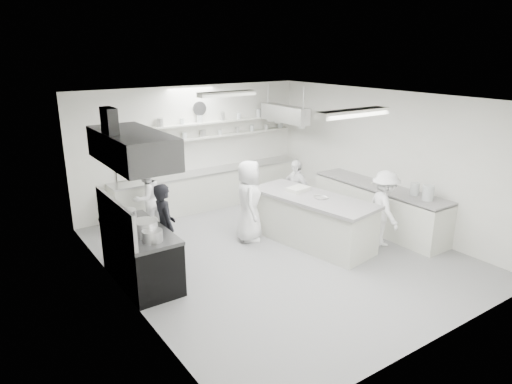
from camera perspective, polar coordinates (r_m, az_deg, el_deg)
floor at (r=9.16m, az=2.60°, el=-7.57°), size 6.00×7.00×0.02m
ceiling at (r=8.35m, az=2.89°, el=11.58°), size 6.00×7.00×0.02m
wall_back at (r=11.53m, az=-7.84°, el=5.47°), size 6.00×0.04×3.00m
wall_front at (r=6.36m, az=22.17°, el=-5.68°), size 6.00×0.04×3.00m
wall_left at (r=7.30m, az=-16.42°, el=-2.14°), size 0.04×7.00×3.00m
wall_right at (r=10.66m, az=15.75°, el=3.99°), size 0.04×7.00×3.00m
stove at (r=8.16m, az=-14.02°, el=-7.80°), size 0.80×1.80×0.90m
exhaust_hood at (r=7.57m, az=-15.07°, el=5.34°), size 0.85×2.00×0.50m
back_counter at (r=11.67m, az=-5.65°, el=0.41°), size 5.00×0.60×0.92m
shelf_lower at (r=11.70m, az=-4.52°, el=6.99°), size 4.20×0.26×0.04m
shelf_upper at (r=11.64m, az=-4.56°, el=8.68°), size 4.20×0.26×0.04m
pass_through_window at (r=11.02m, az=-13.83°, el=4.30°), size 1.30×0.04×1.00m
wall_clock at (r=11.43m, az=-7.04°, el=10.22°), size 0.32×0.05×0.32m
right_counter at (r=10.56m, az=14.89°, el=-1.90°), size 0.74×3.30×0.94m
pot_rack at (r=11.53m, az=3.56°, el=9.63°), size 0.30×1.60×0.40m
light_fixture_front at (r=7.02m, az=11.91°, el=9.55°), size 1.30×0.25×0.10m
light_fixture_rear at (r=9.84m, az=-3.61°, el=12.04°), size 1.30×0.25×0.10m
prep_island at (r=9.50m, az=6.89°, el=-3.56°), size 1.38×2.71×0.95m
stove_pot at (r=7.67m, az=-13.56°, el=-4.50°), size 0.41×0.41×0.29m
cook_stove at (r=8.41m, az=-11.19°, el=-4.24°), size 0.43×0.62×1.60m
cook_back at (r=10.25m, az=-13.34°, el=-0.75°), size 0.88×0.80×1.49m
cook_island_left at (r=9.46m, az=-0.89°, el=-1.11°), size 0.88×0.99×1.70m
cook_island_right at (r=10.52m, az=4.91°, el=0.06°), size 0.43×0.88×1.46m
cook_right at (r=9.62m, az=15.58°, el=-1.95°), size 0.93×1.15×1.55m
bowl_island_a at (r=9.26m, az=8.05°, el=-0.81°), size 0.30×0.30×0.07m
bowl_island_b at (r=9.34m, az=7.66°, el=-0.66°), size 0.20×0.20×0.06m
bowl_right at (r=10.55m, az=14.62°, el=0.94°), size 0.26×0.26×0.05m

